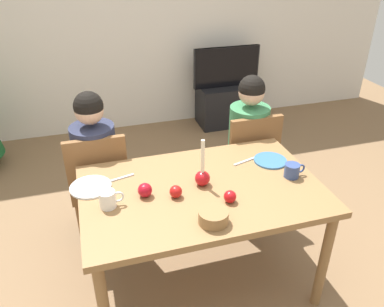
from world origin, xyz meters
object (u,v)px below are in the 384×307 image
person_right_child (247,150)px  apple_near_candle (176,192)px  person_left_child (98,172)px  plate_left (91,187)px  apple_by_right_mug (230,197)px  apple_by_left_plate (145,190)px  tv_stand (225,105)px  candle_centerpiece (202,176)px  dining_table (202,199)px  bowl_walnuts (213,217)px  chair_left (99,181)px  chair_right (248,158)px  tv (227,67)px  mug_left (108,199)px  plate_right (270,160)px  mug_right (292,170)px

person_right_child → apple_near_candle: bearing=-137.5°
apple_near_candle → person_left_child: bearing=120.2°
plate_left → apple_by_right_mug: (0.73, -0.36, 0.03)m
person_right_child → apple_by_left_plate: person_right_child is taller
tv_stand → apple_near_candle: 2.70m
candle_centerpiece → apple_by_right_mug: (0.09, -0.20, -0.03)m
candle_centerpiece → apple_by_left_plate: 0.35m
dining_table → apple_by_right_mug: size_ratio=19.86×
person_right_child → plate_left: person_right_child is taller
bowl_walnuts → person_left_child: bearing=118.9°
plate_left → apple_by_right_mug: size_ratio=3.41×
chair_left → chair_right: 1.15m
tv → chair_right: bearing=-105.2°
tv_stand → person_left_child: bearing=-134.1°
person_right_child → apple_by_left_plate: bearing=-145.4°
apple_by_left_plate → chair_right: bearing=33.2°
person_right_child → tv_stand: 1.75m
tv_stand → plate_left: size_ratio=2.66×
dining_table → mug_left: bearing=-176.9°
chair_right → tv: bearing=74.8°
plate_right → bowl_walnuts: (-0.56, -0.47, 0.03)m
plate_left → tv: bearing=51.8°
person_right_child → mug_left: bearing=-149.1°
mug_right → apple_by_left_plate: (-0.89, 0.05, -0.00)m
person_left_child → tv: (1.61, 1.66, 0.14)m
dining_table → chair_right: size_ratio=1.56×
chair_left → mug_right: (1.13, -0.65, 0.28)m
chair_left → mug_left: (0.03, -0.64, 0.29)m
person_left_child → plate_right: size_ratio=5.49×
plate_left → mug_left: 0.23m
apple_near_candle → candle_centerpiece: bearing=22.2°
chair_left → apple_by_right_mug: (0.67, -0.78, 0.27)m
plate_right → apple_by_left_plate: 0.87m
mug_right → apple_by_right_mug: size_ratio=1.89×
tv → plate_left: 2.69m
person_left_child → apple_by_right_mug: person_left_child is taller
plate_right → mug_left: size_ratio=1.58×
person_left_child → candle_centerpiece: person_left_child is taller
candle_centerpiece → plate_left: size_ratio=1.23×
bowl_walnuts → person_right_child: bearing=57.0°
tv → person_right_child: bearing=-105.5°
person_right_child → apple_by_right_mug: 0.97m
mug_right → apple_by_right_mug: (-0.46, -0.13, -0.01)m
person_left_child → apple_by_left_plate: size_ratio=14.35×
dining_table → candle_centerpiece: 0.15m
mug_left → apple_near_candle: bearing=-2.6°
apple_near_candle → apple_by_right_mug: (0.27, -0.13, -0.00)m
chair_left → tv_stand: bearing=46.5°
apple_near_candle → tv: bearing=62.7°
candle_centerpiece → chair_left: bearing=135.0°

